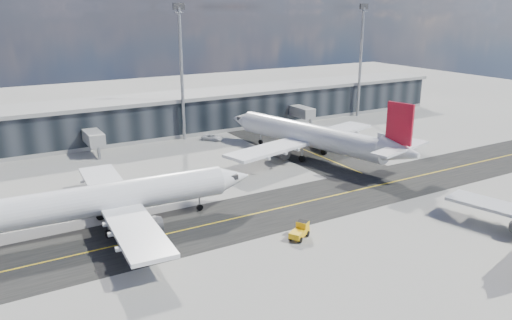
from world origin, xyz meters
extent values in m
plane|color=gray|center=(0.00, 0.00, 0.00)|extent=(300.00, 300.00, 0.00)
cube|color=black|center=(0.00, 4.00, 0.01)|extent=(180.00, 14.00, 0.02)
cube|color=black|center=(18.00, 35.00, 0.01)|extent=(14.00, 50.00, 0.02)
cube|color=yellow|center=(0.00, 4.00, 0.03)|extent=(180.00, 0.25, 0.01)
cube|color=yellow|center=(18.00, 35.00, 0.03)|extent=(0.25, 50.00, 0.01)
cube|color=black|center=(0.00, 55.00, 4.00)|extent=(150.00, 12.00, 8.00)
cube|color=gray|center=(0.00, 55.00, 8.40)|extent=(152.00, 13.00, 0.80)
cube|color=gray|center=(0.00, 55.00, 0.40)|extent=(150.00, 12.20, 0.80)
cube|color=gray|center=(-20.00, 47.00, 3.50)|extent=(3.00, 10.00, 2.40)
cylinder|color=gray|center=(-20.00, 42.00, 1.20)|extent=(0.60, 0.60, 2.40)
cube|color=gray|center=(30.00, 47.00, 3.50)|extent=(3.00, 10.00, 2.40)
cylinder|color=gray|center=(30.00, 42.00, 1.20)|extent=(0.60, 0.60, 2.40)
cylinder|color=gray|center=(0.00, 48.00, 14.00)|extent=(0.70, 0.70, 28.00)
cube|color=#2D2D30|center=(0.00, 48.00, 28.20)|extent=(2.50, 0.50, 1.40)
cylinder|color=gray|center=(50.00, 48.00, 14.00)|extent=(0.70, 0.70, 28.00)
cube|color=#2D2D30|center=(50.00, 48.00, 28.20)|extent=(2.50, 0.50, 1.40)
cylinder|color=white|center=(-25.95, 9.74, 4.12)|extent=(31.11, 5.78, 4.12)
cone|color=white|center=(-8.45, 8.80, 4.12)|extent=(5.37, 4.39, 4.12)
cube|color=white|center=(-24.92, 9.68, 3.09)|extent=(7.03, 35.29, 0.52)
cylinder|color=#2D2D30|center=(-23.56, 15.81, 1.96)|extent=(4.45, 2.60, 2.37)
cylinder|color=#2D2D30|center=(-24.22, 3.45, 1.96)|extent=(4.45, 2.60, 2.37)
cube|color=#BABCBE|center=(-23.56, 15.81, 2.78)|extent=(2.08, 0.52, 0.82)
cube|color=#BABCBE|center=(-24.22, 3.45, 2.78)|extent=(2.08, 0.52, 0.82)
cube|color=#2D2D30|center=(-8.96, 8.83, 4.54)|extent=(2.18, 2.38, 0.72)
cylinder|color=gray|center=(-13.59, 9.08, 1.24)|extent=(0.26, 0.26, 2.06)
cylinder|color=black|center=(-13.59, 9.08, 0.46)|extent=(0.95, 0.41, 0.93)
cylinder|color=black|center=(-26.81, 12.88, 0.57)|extent=(1.16, 0.58, 1.13)
cylinder|color=black|center=(-27.15, 6.70, 0.57)|extent=(1.16, 0.58, 1.13)
cylinder|color=white|center=(15.74, 22.90, 4.45)|extent=(12.55, 33.42, 4.45)
cone|color=white|center=(11.07, 41.22, 4.45)|extent=(5.68, 6.49, 4.45)
cone|color=white|center=(20.55, 4.05, 5.11)|extent=(5.96, 7.56, 4.45)
cube|color=white|center=(15.47, 23.98, 3.34)|extent=(38.00, 14.73, 0.56)
cylinder|color=#2D2D30|center=(8.73, 23.41, 2.11)|extent=(3.63, 5.16, 2.56)
cylinder|color=#2D2D30|center=(21.66, 26.70, 2.11)|extent=(3.63, 5.16, 2.56)
cube|color=#BABCBE|center=(8.73, 23.41, 3.00)|extent=(0.98, 2.26, 0.89)
cube|color=#BABCBE|center=(21.66, 26.70, 3.00)|extent=(0.98, 2.26, 0.89)
cube|color=#AF0C20|center=(20.41, 4.59, 9.78)|extent=(1.64, 4.65, 6.89)
cube|color=white|center=(20.55, 4.05, 5.78)|extent=(13.70, 6.31, 0.39)
cube|color=#2D2D30|center=(11.21, 40.68, 4.89)|extent=(2.92, 2.76, 0.78)
cylinder|color=gray|center=(12.44, 35.83, 1.33)|extent=(0.32, 0.32, 2.22)
cylinder|color=black|center=(12.44, 35.83, 0.50)|extent=(0.62, 1.07, 1.00)
cylinder|color=black|center=(12.78, 21.00, 0.61)|extent=(0.84, 1.32, 1.22)
cylinder|color=black|center=(19.25, 22.65, 0.61)|extent=(0.84, 1.32, 1.22)
cube|color=yellow|center=(-6.40, -5.60, 0.80)|extent=(3.50, 2.86, 0.74)
cube|color=yellow|center=(-5.57, -5.13, 1.48)|extent=(1.69, 1.77, 0.95)
cube|color=black|center=(-5.57, -5.13, 1.86)|extent=(1.57, 1.68, 0.27)
cylinder|color=black|center=(-5.82, -4.48, 0.37)|extent=(0.78, 0.60, 0.74)
cylinder|color=black|center=(-5.14, -5.68, 0.37)|extent=(0.78, 0.60, 0.74)
cylinder|color=black|center=(-7.66, -5.52, 0.37)|extent=(0.78, 0.60, 0.74)
cylinder|color=black|center=(-6.98, -6.72, 0.37)|extent=(0.78, 0.60, 0.74)
imported|color=white|center=(4.94, 44.00, 0.65)|extent=(4.56, 5.01, 1.30)
camera|label=1|loc=(-39.97, -52.60, 28.10)|focal=35.00mm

